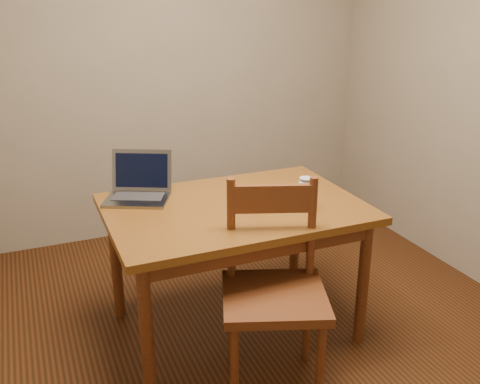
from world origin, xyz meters
name	(u,v)px	position (x,y,z in m)	size (l,w,h in m)	color
floor	(250,337)	(0.00, 0.00, -0.01)	(3.20, 3.20, 0.02)	black
back_wall	(162,62)	(0.00, 1.61, 1.30)	(3.20, 0.02, 2.60)	gray
table	(234,220)	(-0.05, 0.11, 0.65)	(1.30, 0.90, 0.74)	#4A2B0C
chair	(274,282)	(-0.05, -0.36, 0.54)	(0.59, 0.58, 0.50)	#431E0E
plate	(260,201)	(0.09, 0.09, 0.75)	(0.20, 0.20, 0.02)	black
sandwich_cheese	(253,197)	(0.05, 0.10, 0.77)	(0.09, 0.06, 0.03)	#381E0C
sandwich_tomato	(267,196)	(0.13, 0.08, 0.77)	(0.10, 0.06, 0.03)	#381E0C
sandwich_top	(259,192)	(0.09, 0.10, 0.80)	(0.10, 0.06, 0.03)	#381E0C
milk_glass	(306,193)	(0.27, -0.06, 0.82)	(0.08, 0.08, 0.16)	white
laptop	(139,185)	(-0.47, 0.42, 0.80)	(0.42, 0.41, 0.23)	slate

